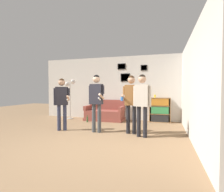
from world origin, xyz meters
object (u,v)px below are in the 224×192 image
couch (105,113)px  drinking_cup (155,96)px  floor_lamp (70,89)px  person_spectator_near_bookshelf (142,99)px  person_player_foreground_left (62,99)px  person_watcher_holding_cup (131,98)px  bottle_on_floor (87,119)px  person_player_foreground_center (96,97)px  bookshelf (160,110)px

couch → drinking_cup: drinking_cup is taller
floor_lamp → person_spectator_near_bookshelf: floor_lamp is taller
person_player_foreground_left → person_spectator_near_bookshelf: size_ratio=0.96×
person_watcher_holding_cup → drinking_cup: 2.20m
couch → floor_lamp: bearing=-175.3°
person_player_foreground_left → bottle_on_floor: person_player_foreground_left is taller
person_player_foreground_center → person_watcher_holding_cup: size_ratio=1.02×
couch → floor_lamp: 1.89m
drinking_cup → bookshelf: bearing=-0.0°
couch → bookshelf: size_ratio=1.67×
couch → person_player_foreground_left: size_ratio=0.99×
person_watcher_holding_cup → person_spectator_near_bookshelf: size_ratio=1.00×
couch → person_player_foreground_center: size_ratio=0.94×
person_player_foreground_left → person_watcher_holding_cup: person_watcher_holding_cup is taller
person_player_foreground_left → person_watcher_holding_cup: 2.17m
couch → person_player_foreground_left: person_player_foreground_left is taller
person_player_foreground_left → drinking_cup: size_ratio=13.72×
bookshelf → bottle_on_floor: bookshelf is taller
floor_lamp → couch: bearing=4.7°
person_watcher_holding_cup → bottle_on_floor: (-1.99, 1.28, -0.93)m
person_player_foreground_center → drinking_cup: size_ratio=14.51×
couch → drinking_cup: bearing=5.7°
person_player_foreground_left → person_player_foreground_center: person_player_foreground_center is taller
couch → drinking_cup: 2.17m
bookshelf → person_player_foreground_center: (-1.77, -2.26, 0.59)m
person_spectator_near_bookshelf → person_player_foreground_center: bearing=174.4°
person_player_foreground_center → floor_lamp: bearing=136.4°
floor_lamp → person_watcher_holding_cup: bearing=-30.5°
floor_lamp → drinking_cup: floor_lamp is taller
person_player_foreground_left → person_spectator_near_bookshelf: person_spectator_near_bookshelf is taller
person_player_foreground_left → person_watcher_holding_cup: size_ratio=0.97×
couch → person_watcher_holding_cup: bearing=-52.4°
bottle_on_floor → bookshelf: bearing=17.1°
floor_lamp → person_watcher_holding_cup: (3.05, -1.80, -0.28)m
bookshelf → bottle_on_floor: bearing=-162.9°
couch → person_player_foreground_left: (-0.68, -2.15, 0.71)m
floor_lamp → bottle_on_floor: size_ratio=6.17×
person_watcher_holding_cup → person_spectator_near_bookshelf: (0.35, -0.27, -0.00)m
person_player_foreground_center → person_spectator_near_bookshelf: size_ratio=1.02×
person_watcher_holding_cup → person_spectator_near_bookshelf: bearing=-37.9°
floor_lamp → person_player_foreground_left: size_ratio=1.06×
person_player_foreground_left → bookshelf: bearing=39.0°
couch → person_spectator_near_bookshelf: size_ratio=0.95×
drinking_cup → bottle_on_floor: bearing=-161.7°
bookshelf → person_spectator_near_bookshelf: 2.49m
person_watcher_holding_cup → bottle_on_floor: person_watcher_holding_cup is taller
bottle_on_floor → drinking_cup: drinking_cup is taller
couch → person_player_foreground_center: person_player_foreground_center is taller
person_watcher_holding_cup → drinking_cup: person_watcher_holding_cup is taller
bookshelf → person_player_foreground_left: bearing=-141.0°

